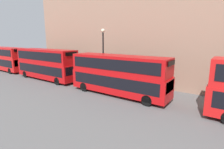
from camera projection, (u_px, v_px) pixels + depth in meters
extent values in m
cube|color=#B20C0F|center=(118.00, 82.00, 18.23)|extent=(2.55, 10.83, 2.03)
cube|color=#B20C0F|center=(118.00, 64.00, 17.85)|extent=(2.50, 10.61, 1.79)
cube|color=black|center=(118.00, 80.00, 18.18)|extent=(2.59, 9.96, 1.14)
cube|color=black|center=(118.00, 63.00, 17.83)|extent=(2.59, 9.96, 1.07)
cube|color=black|center=(170.00, 87.00, 15.10)|extent=(2.17, 0.06, 1.01)
cube|color=black|center=(171.00, 63.00, 14.69)|extent=(1.78, 0.06, 0.43)
cylinder|color=black|center=(147.00, 100.00, 15.34)|extent=(0.30, 1.00, 1.00)
cylinder|color=black|center=(157.00, 94.00, 17.14)|extent=(0.30, 1.00, 1.00)
cylinder|color=black|center=(84.00, 87.00, 19.67)|extent=(0.30, 1.00, 1.00)
cylinder|color=black|center=(97.00, 83.00, 21.46)|extent=(0.30, 1.00, 1.00)
cube|color=#B20C0F|center=(47.00, 70.00, 25.22)|extent=(2.55, 10.88, 2.13)
cube|color=#B20C0F|center=(46.00, 56.00, 24.82)|extent=(2.50, 10.66, 1.88)
cube|color=black|center=(46.00, 68.00, 25.17)|extent=(2.59, 10.01, 1.19)
cube|color=black|center=(45.00, 55.00, 24.80)|extent=(2.59, 10.01, 1.13)
cube|color=black|center=(72.00, 71.00, 22.07)|extent=(2.17, 0.06, 1.07)
cube|color=black|center=(71.00, 54.00, 21.64)|extent=(1.78, 0.06, 0.45)
cylinder|color=black|center=(58.00, 81.00, 22.33)|extent=(0.30, 1.00, 1.00)
cylinder|color=black|center=(71.00, 78.00, 24.13)|extent=(0.30, 1.00, 1.00)
cylinder|color=black|center=(25.00, 74.00, 26.69)|extent=(0.30, 1.00, 1.00)
cylinder|color=black|center=(39.00, 72.00, 28.48)|extent=(0.30, 1.00, 1.00)
cube|color=red|center=(6.00, 63.00, 32.37)|extent=(2.55, 11.14, 2.17)
cube|color=red|center=(4.00, 52.00, 31.97)|extent=(2.50, 10.92, 1.77)
cube|color=black|center=(5.00, 61.00, 32.32)|extent=(2.59, 10.25, 1.22)
cube|color=black|center=(4.00, 52.00, 31.95)|extent=(2.59, 10.25, 1.06)
cube|color=black|center=(21.00, 63.00, 29.14)|extent=(2.17, 0.06, 1.09)
cube|color=black|center=(20.00, 50.00, 28.73)|extent=(1.78, 0.06, 0.43)
cylinder|color=black|center=(10.00, 71.00, 29.41)|extent=(0.30, 1.00, 1.00)
cylinder|color=black|center=(23.00, 69.00, 31.21)|extent=(0.30, 1.00, 1.00)
cylinder|color=black|center=(3.00, 65.00, 35.70)|extent=(0.30, 1.00, 1.00)
cylinder|color=black|center=(103.00, 60.00, 21.25)|extent=(0.18, 0.18, 6.55)
sphere|color=beige|center=(103.00, 31.00, 20.55)|extent=(0.44, 0.44, 0.44)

